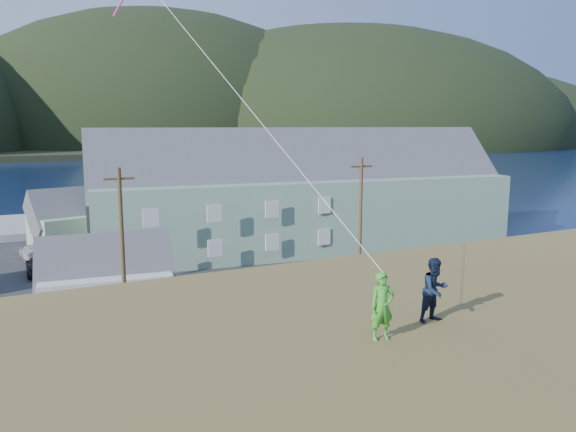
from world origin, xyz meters
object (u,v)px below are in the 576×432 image
object	(u,v)px
shed_white	(107,281)
kite_flyer_green	(382,306)
shed_palegreen_far	(88,219)
kite_flyer_navy	(435,290)
lodge	(304,193)
wharf	(28,226)

from	to	relation	value
shed_white	kite_flyer_green	distance (m)	25.70
shed_palegreen_far	kite_flyer_navy	world-z (taller)	kite_flyer_navy
lodge	shed_white	xyz separation A→B (m)	(-20.39, -12.91, -2.91)
kite_flyer_green	kite_flyer_navy	bearing A→B (deg)	21.45
shed_white	shed_palegreen_far	size ratio (longest dim) A/B	0.73
kite_flyer_green	kite_flyer_navy	xyz separation A→B (m)	(1.80, 0.40, 0.02)
shed_white	shed_palegreen_far	bearing A→B (deg)	92.61
lodge	kite_flyer_navy	xyz separation A→B (m)	(-16.27, -37.50, 2.62)
shed_white	kite_flyer_navy	world-z (taller)	kite_flyer_navy
wharf	kite_flyer_green	size ratio (longest dim) A/B	17.39
lodge	shed_white	bearing A→B (deg)	-141.44
wharf	shed_palegreen_far	bearing A→B (deg)	-65.80
kite_flyer_navy	kite_flyer_green	bearing A→B (deg)	-171.83
shed_white	kite_flyer_green	xyz separation A→B (m)	(2.32, -24.99, 5.51)
shed_white	kite_flyer_green	bearing A→B (deg)	-78.03
wharf	kite_flyer_green	world-z (taller)	kite_flyer_green
kite_flyer_navy	lodge	bearing A→B (deg)	62.19
kite_flyer_green	kite_flyer_navy	size ratio (longest dim) A/B	0.97
wharf	kite_flyer_navy	size ratio (longest dim) A/B	16.87
wharf	shed_palegreen_far	distance (m)	12.90
kite_flyer_green	kite_flyer_navy	world-z (taller)	kite_flyer_navy
wharf	kite_flyer_green	xyz separation A→B (m)	(5.90, -59.53, 7.50)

